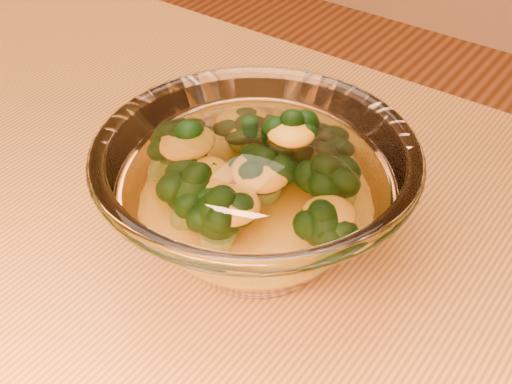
% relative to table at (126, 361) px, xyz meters
% --- Properties ---
extents(table, '(1.20, 0.80, 0.75)m').
position_rel_table_xyz_m(table, '(0.00, 0.00, 0.00)').
color(table, '#B87D37').
rests_on(table, ground).
extents(glass_bowl, '(0.24, 0.24, 0.11)m').
position_rel_table_xyz_m(glass_bowl, '(0.07, 0.09, 0.15)').
color(glass_bowl, white).
rests_on(glass_bowl, table).
extents(cheese_sauce, '(0.12, 0.12, 0.03)m').
position_rel_table_xyz_m(cheese_sauce, '(0.07, 0.09, 0.13)').
color(cheese_sauce, orange).
rests_on(cheese_sauce, glass_bowl).
extents(broccoli_heap, '(0.17, 0.14, 0.08)m').
position_rel_table_xyz_m(broccoli_heap, '(0.06, 0.10, 0.17)').
color(broccoli_heap, black).
rests_on(broccoli_heap, cheese_sauce).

